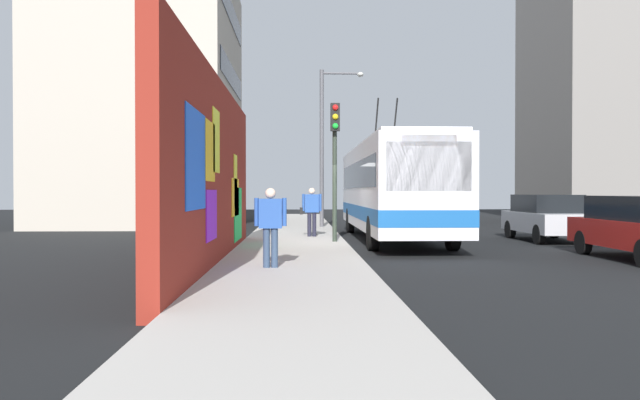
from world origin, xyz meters
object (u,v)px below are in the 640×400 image
Objects in this scene: parked_car_silver at (547,217)px; traffic_light at (335,148)px; street_lamp at (327,137)px; city_bus at (392,187)px; pedestrian_near_wall at (270,221)px; pedestrian_midblock at (312,208)px.

traffic_light is (-1.96, 7.35, 2.17)m from parked_car_silver.
street_lamp is at bearing -0.78° from traffic_light.
pedestrian_near_wall is (-8.99, 3.83, -0.76)m from city_bus.
parked_car_silver is at bearing -92.41° from pedestrian_midblock.
street_lamp reaches higher than traffic_light.
pedestrian_near_wall is at bearing 132.91° from parked_car_silver.
parked_car_silver is 7.91m from traffic_light.
street_lamp is (5.64, 2.04, 2.23)m from city_bus.
parked_car_silver is 0.61× the size of street_lamp.
pedestrian_near_wall is at bearing 173.41° from pedestrian_midblock.
city_bus is 2.96× the size of parked_car_silver.
traffic_light is (6.43, -1.68, 1.91)m from pedestrian_near_wall.
pedestrian_midblock is at bearing 16.21° from traffic_light.
traffic_light reaches higher than pedestrian_midblock.
pedestrian_near_wall is 15.04m from street_lamp.
city_bus is 5.33m from parked_car_silver.
street_lamp is (14.63, -1.79, 2.99)m from pedestrian_near_wall.
parked_car_silver is 10.09m from street_lamp.
pedestrian_near_wall is at bearing 165.40° from traffic_light.
pedestrian_near_wall is 0.24× the size of street_lamp.
pedestrian_midblock is at bearing 87.59° from parked_car_silver.
street_lamp is (8.20, -0.11, 1.08)m from traffic_light.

